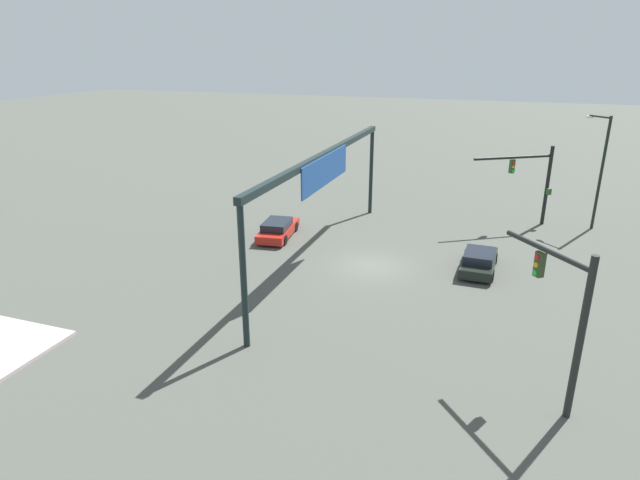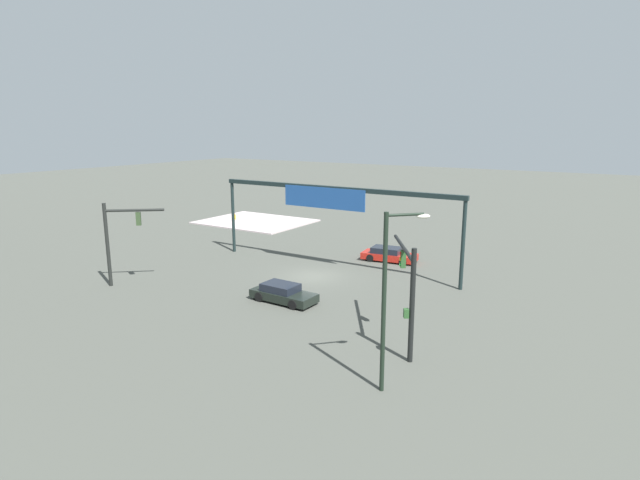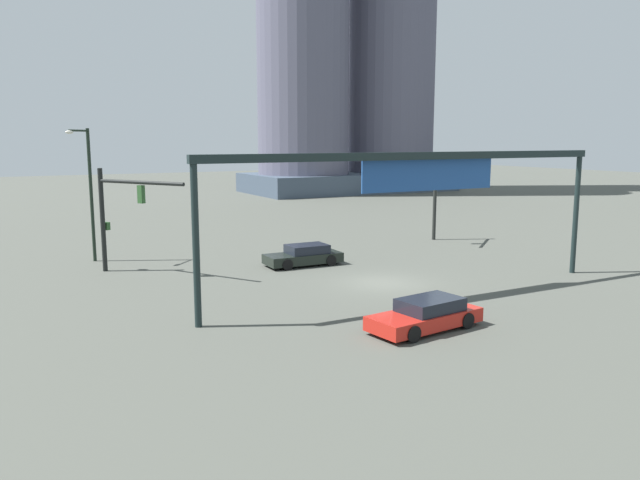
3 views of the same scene
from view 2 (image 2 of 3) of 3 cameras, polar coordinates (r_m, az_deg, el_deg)
The scene contains 9 objects.
ground_plane at distance 39.87m, azimuth -0.78°, elevation -4.07°, with size 224.57×224.57×0.00m, color #4A4C45.
sidewalk_corner at distance 62.90m, azimuth -7.17°, elevation 2.04°, with size 12.45×9.91×0.15m, color #BEACAE.
traffic_signal_near_corner at distance 26.28m, azimuth 9.75°, elevation -4.58°, with size 3.42×5.44×5.76m.
traffic_signal_opposite_side at distance 39.47m, azimuth -21.54°, elevation 0.70°, with size 3.36×2.83×6.09m.
streetlamp_curved_arm at distance 21.95m, azimuth 7.66°, elevation -5.62°, with size 1.56×1.61×7.96m.
overhead_sign_gantry at distance 41.13m, azimuth 1.20°, elevation 4.53°, with size 21.72×0.43×6.74m.
sedan_car_approaching at distance 34.19m, azimuth -4.15°, elevation -5.93°, with size 4.53×2.01×1.21m.
sedan_car_waiting_far at distance 44.62m, azimuth 7.63°, elevation -1.62°, with size 4.87×2.43×1.21m.
fire_hydrant_on_curb at distance 64.24m, azimuth -9.46°, elevation 2.56°, with size 0.33×0.22×0.71m.
Camera 2 is at (-20.93, 31.99, 11.35)m, focal length 28.78 mm.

